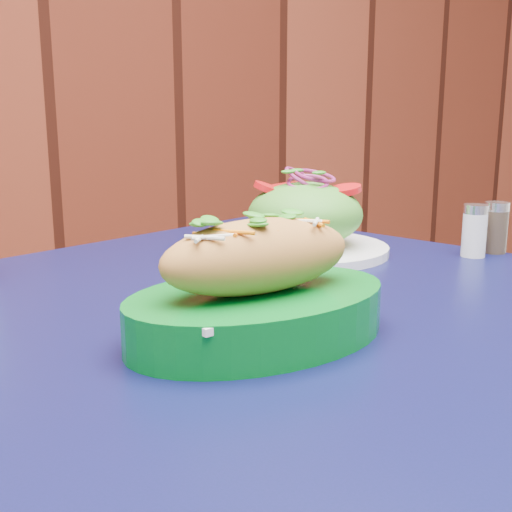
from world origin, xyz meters
TOP-DOWN VIEW (x-y plane):
  - cafe_table at (-0.15, 1.66)m, footprint 0.98×0.98m
  - banh_mi_basket at (-0.22, 1.57)m, footprint 0.25×0.16m
  - salad_plate at (0.02, 1.82)m, footprint 0.23×0.23m
  - salt_shaker at (0.20, 1.68)m, footprint 0.03×0.03m
  - pepper_shaker at (0.25, 1.68)m, footprint 0.03×0.03m

SIDE VIEW (x-z plane):
  - cafe_table at x=-0.15m, z-range 0.29..1.04m
  - salt_shaker at x=0.20m, z-range 0.75..0.82m
  - pepper_shaker at x=0.25m, z-range 0.75..0.82m
  - banh_mi_basket at x=-0.22m, z-range 0.74..0.85m
  - salad_plate at x=0.02m, z-range 0.74..0.85m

